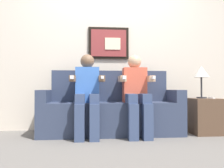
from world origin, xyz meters
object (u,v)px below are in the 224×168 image
person_on_left (87,91)px  spare_remote_on_table (212,98)px  person_on_right (136,91)px  table_lamp (201,73)px  couch (111,112)px  side_table_right (205,116)px

person_on_left → spare_remote_on_table: size_ratio=8.54×
person_on_right → table_lamp: 0.99m
person_on_left → table_lamp: bearing=3.0°
couch → table_lamp: bearing=-3.6°
couch → person_on_right: size_ratio=1.76×
spare_remote_on_table → person_on_left: bearing=179.2°
person_on_right → spare_remote_on_table: (1.05, -0.02, -0.10)m
person_on_left → person_on_right: same height
side_table_right → person_on_left: bearing=-177.9°
side_table_right → spare_remote_on_table: (0.05, -0.09, 0.26)m
table_lamp → couch: bearing=176.4°
person_on_left → table_lamp: 1.64m
table_lamp → spare_remote_on_table: (0.10, -0.11, -0.35)m
person_on_right → person_on_left: bearing=180.0°
person_on_right → spare_remote_on_table: person_on_right is taller
person_on_right → side_table_right: 1.06m
couch → spare_remote_on_table: bearing=-7.9°
couch → person_on_right: 0.47m
person_on_right → spare_remote_on_table: 1.06m
person_on_left → spare_remote_on_table: (1.71, -0.02, -0.10)m
couch → person_on_left: (-0.33, -0.17, 0.29)m
person_on_left → side_table_right: person_on_left is taller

